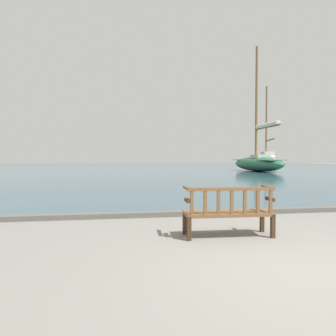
% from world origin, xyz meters
% --- Properties ---
extents(ground_plane, '(160.00, 160.00, 0.00)m').
position_xyz_m(ground_plane, '(0.00, 0.00, 0.00)').
color(ground_plane, gray).
extents(harbor_water, '(100.00, 80.00, 0.08)m').
position_xyz_m(harbor_water, '(0.00, 44.00, 0.04)').
color(harbor_water, '#385666').
rests_on(harbor_water, ground).
extents(quay_edge_kerb, '(40.00, 0.30, 0.12)m').
position_xyz_m(quay_edge_kerb, '(0.00, 3.85, 0.06)').
color(quay_edge_kerb, '#5B5954').
rests_on(quay_edge_kerb, ground).
extents(park_bench, '(1.62, 0.58, 0.92)m').
position_xyz_m(park_bench, '(-0.35, 1.76, 0.47)').
color(park_bench, '#3D2A19').
rests_on(park_bench, ground).
extents(sailboat_outer_starboard, '(2.73, 10.00, 13.37)m').
position_xyz_m(sailboat_outer_starboard, '(12.16, 26.76, 1.10)').
color(sailboat_outer_starboard, '#2D6647').
rests_on(sailboat_outer_starboard, harbor_water).
extents(sailboat_mid_port, '(5.82, 11.75, 13.04)m').
position_xyz_m(sailboat_mid_port, '(20.93, 41.81, 1.26)').
color(sailboat_mid_port, silver).
rests_on(sailboat_mid_port, harbor_water).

